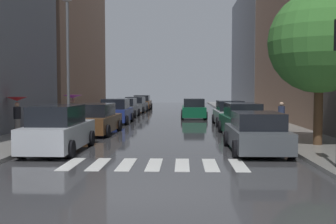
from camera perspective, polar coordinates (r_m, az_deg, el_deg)
The scene contains 21 objects.
ground_plane at distance 33.60m, azimuth 0.54°, elevation -0.88°, with size 28.00×72.00×0.04m, color #39393C.
sidewalk_left at distance 34.39m, azimuth -10.35°, elevation -0.68°, with size 3.00×72.00×0.15m, color gray.
sidewalk_right at distance 34.04m, azimuth 11.55°, elevation -0.73°, with size 3.00×72.00×0.15m, color gray.
crosswalk_stripes at distance 13.20m, azimuth -1.93°, elevation -7.37°, with size 5.85×2.20×0.01m.
building_right_mid at distance 33.07m, azimuth 20.23°, elevation 11.11°, with size 6.00×18.81×14.08m, color #8C6B56.
building_right_far at distance 51.53m, azimuth 13.53°, elevation 8.34°, with size 6.00×19.08×14.04m, color slate.
parked_car_left_nearest at distance 16.38m, azimuth -15.08°, elevation -2.46°, with size 2.00×4.73×1.80m.
parked_car_left_second at distance 22.17m, azimuth -10.11°, elevation -1.07°, with size 2.30×4.85×1.64m.
parked_car_left_third at distance 28.75m, azimuth -7.29°, elevation 0.02°, with size 2.11×4.14×1.73m.
parked_car_left_fourth at distance 35.04m, azimuth -5.96°, elevation 0.54°, with size 2.16×4.15×1.61m.
parked_car_left_fifth at distance 41.70m, azimuth -4.54°, elevation 0.99°, with size 2.31×4.70×1.59m.
parked_car_left_sixth at distance 47.33m, azimuth -3.63°, elevation 1.31°, with size 2.16×4.71×1.65m.
parked_car_right_nearest at distance 16.07m, azimuth 12.28°, elevation -2.91°, with size 2.18×4.53×1.55m.
parked_car_right_second at distance 21.38m, azimuth 10.30°, elevation -1.18°, with size 2.16×4.51×1.70m.
parked_car_right_third at distance 27.18m, azimuth 8.58°, elevation -0.25°, with size 2.06×4.31×1.64m.
car_midroad at distance 33.22m, azimuth 3.63°, elevation 0.42°, with size 2.08×4.47×1.63m.
pedestrian_foreground at distance 25.21m, azimuth -13.20°, elevation 1.33°, with size 1.17×1.17×1.90m.
pedestrian_near_tree at distance 21.90m, azimuth -20.39°, elevation 0.71°, with size 1.04×1.04×1.87m.
pedestrian_by_kerb at distance 22.76m, azimuth 15.60°, elevation -0.54°, with size 0.36×0.36×1.58m.
street_tree_right at distance 17.78m, azimuth 20.48°, elevation 9.14°, with size 4.15×4.15×6.26m.
lamp_post_left at distance 23.71m, azimuth -13.86°, elevation 7.89°, with size 0.60×0.28×7.38m.
Camera 1 is at (0.92, -9.49, 2.46)m, focal length 43.51 mm.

